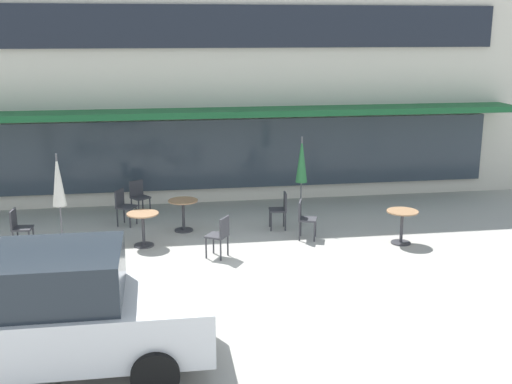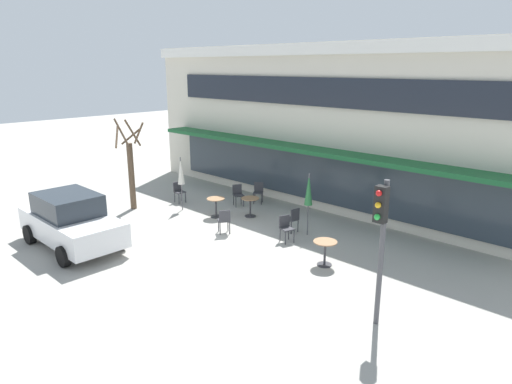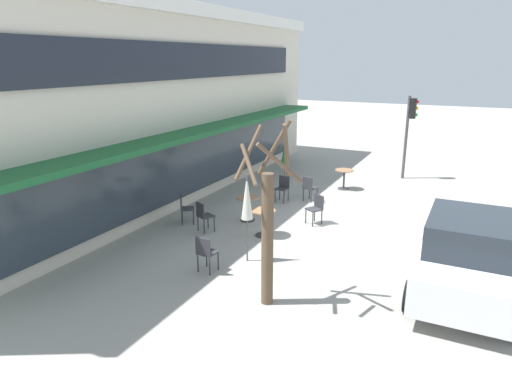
# 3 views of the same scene
# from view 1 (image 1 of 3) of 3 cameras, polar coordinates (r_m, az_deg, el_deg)

# --- Properties ---
(ground_plane) EXTENTS (80.00, 80.00, 0.00)m
(ground_plane) POSITION_cam_1_polar(r_m,az_deg,el_deg) (12.27, -1.08, -8.08)
(ground_plane) COLOR #9E9B93
(building_facade) EXTENTS (19.53, 9.10, 6.59)m
(building_facade) POSITION_cam_1_polar(r_m,az_deg,el_deg) (21.31, -4.91, 10.51)
(building_facade) COLOR beige
(building_facade) RESTS_ON ground
(cafe_table_near_wall) EXTENTS (0.70, 0.70, 0.76)m
(cafe_table_near_wall) POSITION_cam_1_polar(r_m,az_deg,el_deg) (15.27, -6.48, -1.60)
(cafe_table_near_wall) COLOR #333338
(cafe_table_near_wall) RESTS_ON ground
(cafe_table_streetside) EXTENTS (0.70, 0.70, 0.76)m
(cafe_table_streetside) POSITION_cam_1_polar(r_m,az_deg,el_deg) (14.34, -10.01, -2.79)
(cafe_table_streetside) COLOR #333338
(cafe_table_streetside) RESTS_ON ground
(cafe_table_by_tree) EXTENTS (0.70, 0.70, 0.76)m
(cafe_table_by_tree) POSITION_cam_1_polar(r_m,az_deg,el_deg) (14.65, 12.85, -2.56)
(cafe_table_by_tree) COLOR #333338
(cafe_table_by_tree) RESTS_ON ground
(patio_umbrella_green_folded) EXTENTS (0.28, 0.28, 2.20)m
(patio_umbrella_green_folded) POSITION_cam_1_polar(r_m,az_deg,el_deg) (13.85, -17.19, 0.95)
(patio_umbrella_green_folded) COLOR #4C4C51
(patio_umbrella_green_folded) RESTS_ON ground
(patio_umbrella_cream_folded) EXTENTS (0.28, 0.28, 2.20)m
(patio_umbrella_cream_folded) POSITION_cam_1_polar(r_m,az_deg,el_deg) (15.35, 4.08, 2.81)
(patio_umbrella_cream_folded) COLOR #4C4C51
(patio_umbrella_cream_folded) RESTS_ON ground
(cafe_chair_0) EXTENTS (0.43, 0.43, 0.89)m
(cafe_chair_0) POSITION_cam_1_polar(r_m,az_deg,el_deg) (15.35, 2.22, -1.40)
(cafe_chair_0) COLOR #333338
(cafe_chair_0) RESTS_ON ground
(cafe_chair_1) EXTENTS (0.56, 0.56, 0.89)m
(cafe_chair_1) POSITION_cam_1_polar(r_m,az_deg,el_deg) (16.79, -10.39, -0.25)
(cafe_chair_1) COLOR #333338
(cafe_chair_1) RESTS_ON ground
(cafe_chair_2) EXTENTS (0.43, 0.43, 0.89)m
(cafe_chair_2) POSITION_cam_1_polar(r_m,az_deg,el_deg) (14.84, -20.34, -2.85)
(cafe_chair_2) COLOR #333338
(cafe_chair_2) RESTS_ON ground
(cafe_chair_3) EXTENTS (0.50, 0.50, 0.89)m
(cafe_chair_3) POSITION_cam_1_polar(r_m,az_deg,el_deg) (14.64, 4.33, -2.20)
(cafe_chair_3) COLOR #333338
(cafe_chair_3) RESTS_ON ground
(cafe_chair_4) EXTENTS (0.55, 0.55, 0.89)m
(cafe_chair_4) POSITION_cam_1_polar(r_m,az_deg,el_deg) (13.43, -3.21, -3.72)
(cafe_chair_4) COLOR #333338
(cafe_chair_4) RESTS_ON ground
(cafe_chair_5) EXTENTS (0.53, 0.53, 0.89)m
(cafe_chair_5) POSITION_cam_1_polar(r_m,az_deg,el_deg) (15.95, -11.69, -1.09)
(cafe_chair_5) COLOR #333338
(cafe_chair_5) RESTS_ON ground
(parked_sedan) EXTENTS (4.21, 2.03, 1.76)m
(parked_sedan) POSITION_cam_1_polar(r_m,az_deg,el_deg) (9.41, -17.42, -10.13)
(parked_sedan) COLOR silver
(parked_sedan) RESTS_ON ground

